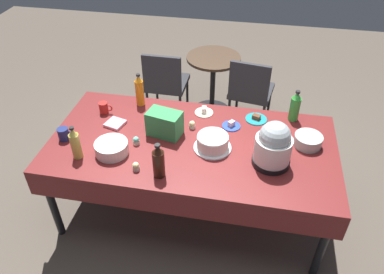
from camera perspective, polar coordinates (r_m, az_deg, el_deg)
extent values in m
plane|color=brown|center=(3.38, 0.00, -10.70)|extent=(9.00, 9.00, 0.00)
cube|color=maroon|center=(2.87, 0.00, -1.10)|extent=(2.20, 1.10, 0.04)
cylinder|color=black|center=(3.13, -20.67, -9.52)|extent=(0.06, 0.06, 0.71)
cylinder|color=black|center=(2.85, 19.45, -15.34)|extent=(0.06, 0.06, 0.71)
cylinder|color=black|center=(3.73, -14.20, 0.85)|extent=(0.06, 0.06, 0.71)
cylinder|color=black|center=(3.49, 18.20, -2.97)|extent=(0.06, 0.06, 0.71)
cube|color=maroon|center=(2.56, -2.31, -10.64)|extent=(2.20, 0.01, 0.18)
cube|color=maroon|center=(3.36, 1.73, 3.25)|extent=(2.20, 0.01, 0.18)
cylinder|color=silver|center=(2.80, 3.16, -1.61)|extent=(0.29, 0.29, 0.01)
cylinder|color=white|center=(2.77, 3.20, -0.76)|extent=(0.24, 0.24, 0.10)
cylinder|color=white|center=(2.74, 3.23, 0.08)|extent=(0.23, 0.23, 0.01)
cylinder|color=black|center=(2.72, 11.98, -3.61)|extent=(0.27, 0.27, 0.04)
cylinder|color=white|center=(2.65, 12.29, -1.82)|extent=(0.26, 0.26, 0.18)
sphere|color=#B2BCC1|center=(2.58, 12.62, 0.04)|extent=(0.22, 0.22, 0.22)
cylinder|color=#B2C6BC|center=(2.94, 17.40, -0.51)|extent=(0.21, 0.21, 0.09)
cylinder|color=silver|center=(2.79, -12.25, -1.65)|extent=(0.25, 0.25, 0.09)
cylinder|color=#2D4CB2|center=(3.03, 6.05, 1.70)|extent=(0.15, 0.15, 0.01)
cube|color=beige|center=(3.02, 6.08, 2.09)|extent=(0.06, 0.06, 0.04)
cylinder|color=teal|center=(3.14, 9.82, 2.74)|extent=(0.18, 0.18, 0.01)
cube|color=brown|center=(3.13, 9.86, 3.06)|extent=(0.07, 0.06, 0.03)
cylinder|color=beige|center=(3.17, 1.85, 3.78)|extent=(0.16, 0.16, 0.01)
cube|color=white|center=(3.16, 1.86, 4.21)|extent=(0.04, 0.06, 0.05)
cylinder|color=beige|center=(2.64, -8.58, -4.78)|extent=(0.05, 0.05, 0.03)
sphere|color=beige|center=(2.62, -8.64, -4.33)|extent=(0.05, 0.05, 0.05)
cylinder|color=beige|center=(2.86, -8.56, -0.84)|extent=(0.05, 0.05, 0.03)
sphere|color=#6BC6B2|center=(2.84, -8.61, -0.39)|extent=(0.05, 0.05, 0.05)
cylinder|color=beige|center=(2.99, 0.01, 1.62)|extent=(0.05, 0.05, 0.03)
sphere|color=beige|center=(2.97, 0.01, 2.07)|extent=(0.05, 0.05, 0.05)
cylinder|color=green|center=(3.16, 15.48, 4.18)|extent=(0.08, 0.08, 0.20)
cone|color=green|center=(3.09, 15.87, 6.13)|extent=(0.07, 0.07, 0.05)
cylinder|color=black|center=(3.07, 15.98, 6.66)|extent=(0.04, 0.04, 0.02)
cylinder|color=orange|center=(3.26, -8.03, 6.73)|extent=(0.07, 0.07, 0.23)
cone|color=orange|center=(3.19, -8.25, 8.87)|extent=(0.07, 0.07, 0.05)
cylinder|color=black|center=(3.17, -8.30, 9.41)|extent=(0.03, 0.03, 0.02)
cylinder|color=gold|center=(2.79, -17.41, -1.32)|extent=(0.07, 0.07, 0.20)
cone|color=gold|center=(2.72, -17.90, 0.73)|extent=(0.07, 0.07, 0.05)
cylinder|color=black|center=(2.70, -18.04, 1.30)|extent=(0.03, 0.03, 0.02)
cylinder|color=#33190F|center=(2.53, -5.14, -4.15)|extent=(0.08, 0.08, 0.20)
cone|color=#33190F|center=(2.44, -5.30, -1.95)|extent=(0.08, 0.08, 0.05)
cylinder|color=black|center=(2.42, -5.35, -1.33)|extent=(0.04, 0.04, 0.02)
cylinder|color=navy|center=(3.02, -19.14, 0.44)|extent=(0.08, 0.08, 0.10)
torus|color=navy|center=(2.99, -18.24, 0.40)|extent=(0.06, 0.01, 0.06)
cylinder|color=#B2231E|center=(3.24, -13.43, 4.38)|extent=(0.07, 0.07, 0.10)
torus|color=#B2231E|center=(3.22, -12.63, 4.38)|extent=(0.06, 0.01, 0.06)
cube|color=#338C4C|center=(2.89, -4.24, 2.09)|extent=(0.29, 0.21, 0.20)
cube|color=pink|center=(3.09, -11.72, 2.04)|extent=(0.17, 0.17, 0.02)
cube|color=#333338|center=(4.27, -3.81, 8.32)|extent=(0.44, 0.44, 0.05)
cube|color=#333338|center=(3.99, -4.67, 9.70)|extent=(0.42, 0.04, 0.40)
cylinder|color=black|center=(4.50, -0.73, 6.80)|extent=(0.03, 0.03, 0.40)
cylinder|color=black|center=(4.58, -5.42, 7.26)|extent=(0.03, 0.03, 0.40)
cylinder|color=black|center=(4.19, -1.81, 4.13)|extent=(0.03, 0.03, 0.40)
cylinder|color=black|center=(4.28, -6.79, 4.67)|extent=(0.03, 0.03, 0.40)
cube|color=#333338|center=(4.16, 9.10, 7.01)|extent=(0.50, 0.50, 0.05)
cube|color=#333338|center=(3.87, 8.78, 8.42)|extent=(0.42, 0.11, 0.40)
cylinder|color=black|center=(4.41, 11.76, 5.22)|extent=(0.03, 0.03, 0.40)
cylinder|color=black|center=(4.46, 6.97, 6.20)|extent=(0.03, 0.03, 0.40)
cylinder|color=black|center=(4.10, 10.79, 2.52)|extent=(0.03, 0.03, 0.40)
cylinder|color=black|center=(4.15, 5.67, 3.59)|extent=(0.03, 0.03, 0.40)
cylinder|color=#473323|center=(4.18, 3.34, 12.02)|extent=(0.60, 0.60, 0.03)
cylinder|color=black|center=(4.35, 3.18, 7.88)|extent=(0.06, 0.06, 0.67)
cylinder|color=black|center=(4.53, 3.03, 4.12)|extent=(0.44, 0.44, 0.02)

